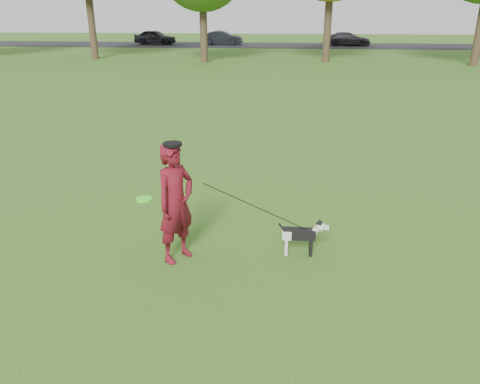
# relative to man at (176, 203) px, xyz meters

# --- Properties ---
(ground) EXTENTS (120.00, 120.00, 0.00)m
(ground) POSITION_rel_man_xyz_m (0.35, 0.10, -0.88)
(ground) COLOR #285116
(ground) RESTS_ON ground
(road) EXTENTS (120.00, 7.00, 0.02)m
(road) POSITION_rel_man_xyz_m (0.35, 40.10, -0.87)
(road) COLOR black
(road) RESTS_ON ground
(man) EXTENTS (0.71, 0.77, 1.76)m
(man) POSITION_rel_man_xyz_m (0.00, 0.00, 0.00)
(man) COLOR #560C18
(man) RESTS_ON ground
(dog) EXTENTS (0.76, 0.15, 0.58)m
(dog) POSITION_rel_man_xyz_m (1.83, 0.26, -0.53)
(dog) COLOR black
(dog) RESTS_ON ground
(car_left) EXTENTS (4.10, 2.07, 1.34)m
(car_left) POSITION_rel_man_xyz_m (-10.68, 40.10, -0.19)
(car_left) COLOR black
(car_left) RESTS_ON road
(car_mid) EXTENTS (3.88, 1.54, 1.25)m
(car_mid) POSITION_rel_man_xyz_m (-4.23, 40.10, -0.23)
(car_mid) COLOR black
(car_mid) RESTS_ON road
(car_right) EXTENTS (4.20, 1.95, 1.19)m
(car_right) POSITION_rel_man_xyz_m (7.51, 40.10, -0.26)
(car_right) COLOR black
(car_right) RESTS_ON road
(man_held_items) EXTENTS (2.49, 0.43, 1.38)m
(man_held_items) POSITION_rel_man_xyz_m (1.16, 0.10, -0.07)
(man_held_items) COLOR #44FF20
(man_held_items) RESTS_ON ground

